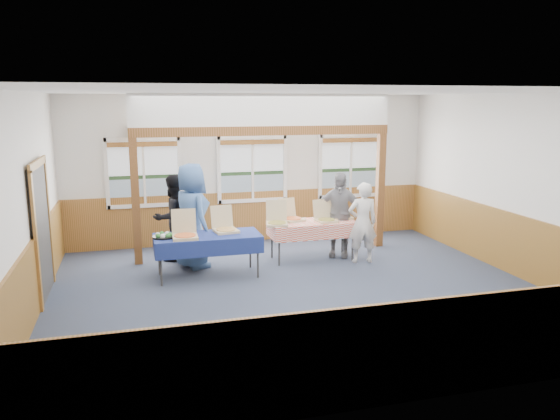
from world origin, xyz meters
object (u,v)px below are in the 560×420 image
object	(u,v)px
woman_white	(363,223)
woman_black	(173,218)
man_blue	(192,216)
table_right	(312,225)
person_grey	(339,215)
table_left	(207,238)

from	to	relation	value
woman_white	woman_black	world-z (taller)	woman_black
woman_black	man_blue	size ratio (longest dim) A/B	0.86
table_right	woman_white	size ratio (longest dim) A/B	1.16
woman_black	man_blue	distance (m)	0.66
woman_white	man_blue	world-z (taller)	man_blue
woman_black	man_blue	world-z (taller)	man_blue
woman_black	person_grey	size ratio (longest dim) A/B	0.99
table_right	woman_black	world-z (taller)	woman_black
table_left	man_blue	distance (m)	0.73
table_left	person_grey	size ratio (longest dim) A/B	1.16
table_right	woman_black	xyz separation A→B (m)	(-2.62, 0.66, 0.15)
woman_white	person_grey	bearing A→B (deg)	-54.70
person_grey	table_right	bearing A→B (deg)	-146.59
man_blue	woman_white	bearing A→B (deg)	-120.23
woman_white	man_blue	xyz separation A→B (m)	(-3.18, 0.54, 0.20)
man_blue	person_grey	xyz separation A→B (m)	(2.89, -0.03, -0.13)
table_right	woman_white	xyz separation A→B (m)	(0.86, -0.45, 0.08)
table_right	woman_black	size ratio (longest dim) A/B	1.07
woman_white	man_blue	distance (m)	3.23
table_left	woman_white	xyz separation A→B (m)	(2.98, 0.10, 0.08)
woman_black	person_grey	xyz separation A→B (m)	(3.19, -0.60, 0.01)
table_left	woman_black	distance (m)	1.32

